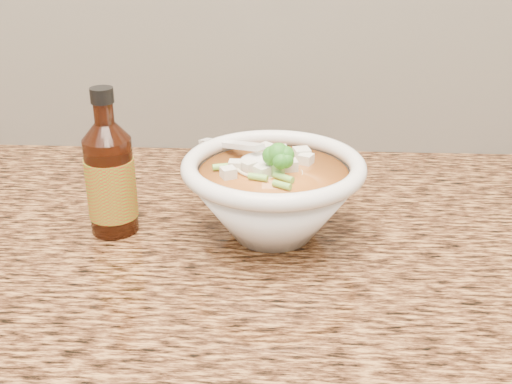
{
  "coord_description": "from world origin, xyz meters",
  "views": [
    {
      "loc": [
        0.08,
        1.03,
        1.27
      ],
      "look_at": [
        0.05,
        1.7,
        0.95
      ],
      "focal_mm": 45.0,
      "sensor_mm": 36.0,
      "label": 1
    }
  ],
  "objects": [
    {
      "name": "counter_slab",
      "position": [
        0.0,
        1.68,
        0.88
      ],
      "size": [
        4.0,
        0.68,
        0.04
      ],
      "primitive_type": "cube",
      "color": "#A5703C",
      "rests_on": "cabinet"
    },
    {
      "name": "soup_bowl",
      "position": [
        0.07,
        1.7,
        0.95
      ],
      "size": [
        0.21,
        0.21,
        0.12
      ],
      "rotation": [
        0.0,
        0.0,
        0.02
      ],
      "color": "white",
      "rests_on": "counter_slab"
    },
    {
      "name": "hot_sauce_bottle",
      "position": [
        -0.12,
        1.7,
        0.97
      ],
      "size": [
        0.06,
        0.06,
        0.18
      ],
      "rotation": [
        0.0,
        0.0,
        0.0
      ],
      "color": "#3A1408",
      "rests_on": "counter_slab"
    }
  ]
}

